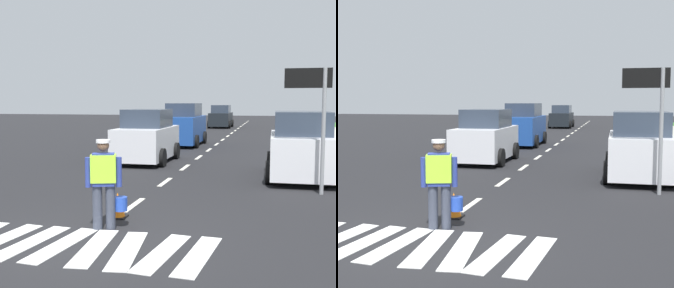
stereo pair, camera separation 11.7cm
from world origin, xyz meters
The scene contains 10 objects.
ground_plane centered at (0.00, 21.00, 0.00)m, with size 96.00×96.00×0.00m, color black.
crosswalk_stripes centered at (0.00, -0.30, 0.01)m, with size 4.49×1.93×0.01m.
lane_center_line centered at (0.00, 25.20, 0.00)m, with size 0.14×46.40×0.01m.
road_worker centered at (0.07, 0.74, 0.93)m, with size 0.71×0.52×1.67m.
lane_direction_sign centered at (4.05, 4.95, 2.41)m, with size 1.16×0.11×3.20m.
traffic_cone_near centered at (0.01, 1.57, 0.25)m, with size 0.36×0.36×0.52m.
car_oncoming_lead centered at (-1.75, 9.85, 0.95)m, with size 2.02×3.83×2.06m.
car_oncoming_second centered at (-1.66, 16.74, 1.06)m, with size 2.04×4.26×2.27m.
car_oncoming_third centered at (-1.66, 33.81, 0.95)m, with size 2.01×4.32×2.04m.
car_parked_curbside centered at (3.91, 7.32, 0.96)m, with size 2.07×4.03×2.06m.
Camera 1 is at (3.09, -6.91, 2.36)m, focal length 47.92 mm.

